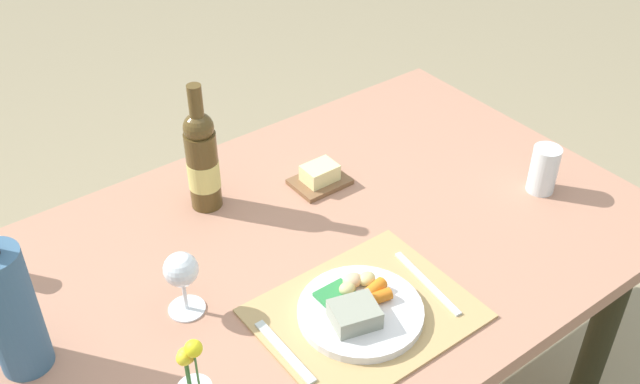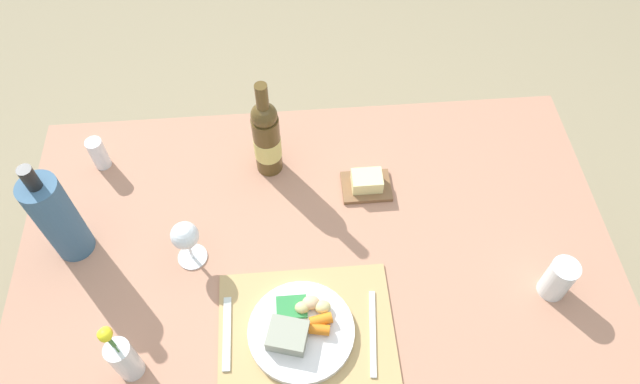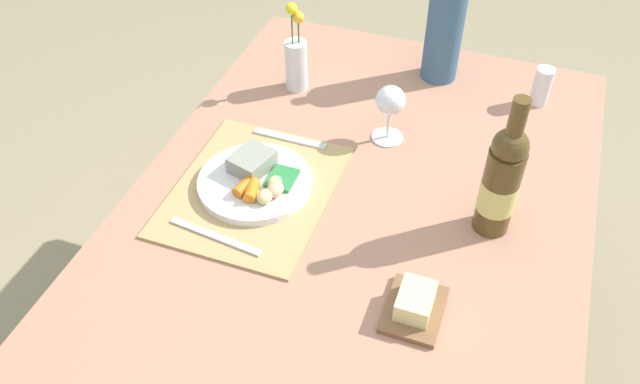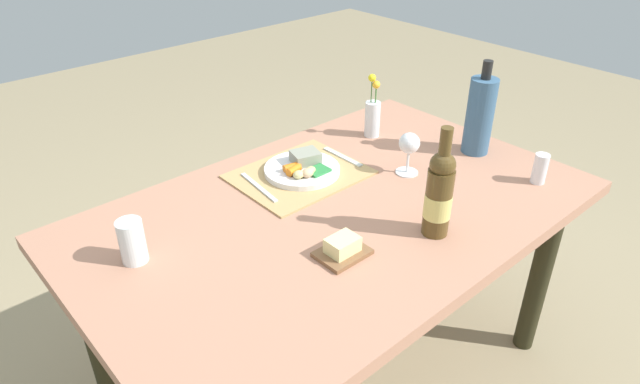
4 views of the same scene
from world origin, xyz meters
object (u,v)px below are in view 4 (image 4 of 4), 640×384
Objects in this scene: fork at (343,157)px; wine_bottle at (439,193)px; water_tumbler at (133,244)px; butter_dish at (342,249)px; cooler_bottle at (480,115)px; wine_glass at (409,145)px; dinner_plate at (303,168)px; flower_vase at (373,115)px; knife at (259,187)px; dining_table at (336,232)px; salt_shaker at (540,169)px.

wine_bottle reaches higher than fork.
butter_dish is (-0.40, 0.33, -0.03)m from water_tumbler.
butter_dish is 0.42× the size of wine_bottle.
cooler_bottle is (-1.14, 0.21, 0.08)m from water_tumbler.
fork is 0.24m from wine_glass.
flower_vase is (-0.37, -0.05, 0.06)m from dinner_plate.
knife is (0.33, -0.03, 0.00)m from fork.
flower_vase is 0.73m from butter_dish.
water_tumbler is (0.77, 0.05, 0.04)m from fork.
water_tumbler is at bearing -32.85° from wine_bottle.
water_tumbler is at bearing 5.73° from dinner_plate.
wine_glass is 0.45× the size of wine_bottle.
flower_vase is 0.75× the size of wine_bottle.
flower_vase is (-0.54, -0.04, 0.07)m from knife.
water_tumbler is (0.55, -0.16, 0.14)m from dining_table.
butter_dish reaches higher than dining_table.
salt_shaker is at bearing 82.65° from cooler_bottle.
dining_table is 0.32m from fork.
water_tumbler is 0.50× the size of flower_vase.
dining_table is at bearing 32.24° from flower_vase.
dinner_plate reaches higher than fork.
water_tumbler is at bearing 16.30° from knife.
wine_bottle reaches higher than dining_table.
water_tumbler is (0.44, 0.08, 0.04)m from knife.
water_tumbler is 0.98m from flower_vase.
butter_dish is (0.04, 0.41, 0.01)m from knife.
knife is at bearing 3.98° from flower_vase.
dining_table is at bearing 75.98° from dinner_plate.
cooler_bottle reaches higher than fork.
water_tumbler is at bearing -39.48° from butter_dish.
knife is 0.87m from salt_shaker.
cooler_bottle is at bearing 117.80° from flower_vase.
salt_shaker is 0.46m from wine_bottle.
flower_vase is 0.37m from cooler_bottle.
wine_bottle reaches higher than knife.
wine_glass is 0.60× the size of flower_vase.
dinner_plate is at bearing -174.27° from water_tumbler.
wine_glass reaches higher than salt_shaker.
salt_shaker reaches higher than butter_dish.
dining_table is 11.42× the size of butter_dish.
cooler_bottle reaches higher than water_tumbler.
water_tumbler is 0.87m from wine_glass.
salt_shaker is at bearing 134.11° from dinner_plate.
fork is at bearing -34.67° from cooler_bottle.
wine_bottle is (0.49, 0.21, -0.01)m from cooler_bottle.
salt_shaker is 0.31× the size of wine_bottle.
cooler_bottle reaches higher than wine_bottle.
wine_glass is at bearing 66.07° from flower_vase.
butter_dish reaches higher than knife.
cooler_bottle is at bearing 153.48° from dinner_plate.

